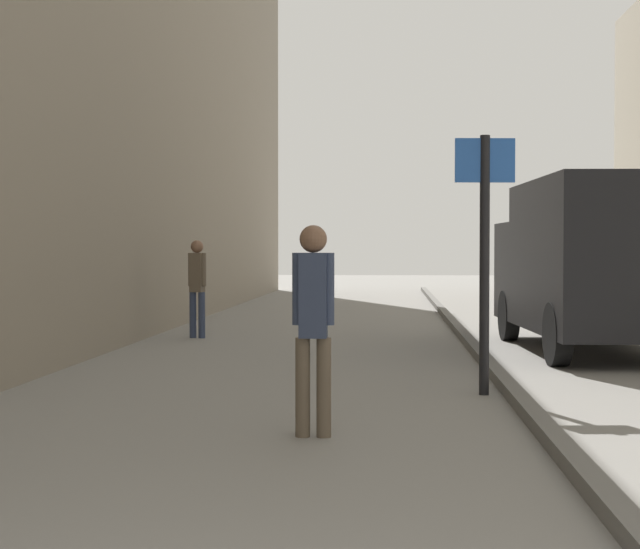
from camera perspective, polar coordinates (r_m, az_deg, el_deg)
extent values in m
plane|color=gray|center=(14.11, 2.65, -4.43)|extent=(80.00, 80.00, 0.00)
cube|color=#615F5B|center=(14.15, 9.08, -4.19)|extent=(0.16, 40.00, 0.12)
cylinder|color=#2D3851|center=(15.88, -7.60, -2.41)|extent=(0.11, 0.11, 0.76)
cylinder|color=#2D3851|center=(15.81, -7.07, -2.43)|extent=(0.11, 0.11, 0.76)
cube|color=brown|center=(15.81, -7.35, 0.12)|extent=(0.25, 0.22, 0.64)
cylinder|color=brown|center=(15.86, -7.72, 0.30)|extent=(0.09, 0.09, 0.55)
cylinder|color=brown|center=(15.76, -6.97, 0.29)|extent=(0.09, 0.09, 0.55)
sphere|color=brown|center=(15.81, -7.35, 1.67)|extent=(0.21, 0.21, 0.21)
cylinder|color=brown|center=(7.48, -1.04, -6.75)|extent=(0.12, 0.12, 0.78)
cylinder|color=brown|center=(7.46, 0.23, -6.76)|extent=(0.12, 0.12, 0.78)
cube|color=#2D3851|center=(7.40, -0.41, -1.25)|extent=(0.21, 0.18, 0.66)
cylinder|color=#2D3851|center=(7.41, -1.32, -0.86)|extent=(0.09, 0.09, 0.56)
cylinder|color=#2D3851|center=(7.39, 0.51, -0.87)|extent=(0.09, 0.09, 0.56)
sphere|color=brown|center=(7.39, -0.41, 2.14)|extent=(0.21, 0.21, 0.21)
cube|color=black|center=(13.51, 16.87, 1.07)|extent=(2.26, 3.64, 2.06)
cube|color=black|center=(15.88, 14.44, 0.21)|extent=(2.14, 1.49, 1.55)
cube|color=black|center=(16.35, 14.06, 1.44)|extent=(1.73, 0.13, 0.68)
cylinder|color=black|center=(15.59, 11.20, -2.42)|extent=(0.26, 0.81, 0.80)
cylinder|color=black|center=(16.03, 17.79, -2.36)|extent=(0.26, 0.81, 0.80)
cylinder|color=black|center=(12.28, 14.00, -3.49)|extent=(0.26, 0.81, 0.80)
cylinder|color=black|center=(9.69, 9.80, 0.54)|extent=(0.10, 0.10, 2.60)
cube|color=#2659B2|center=(9.73, 9.82, 6.73)|extent=(0.60, 0.08, 0.44)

